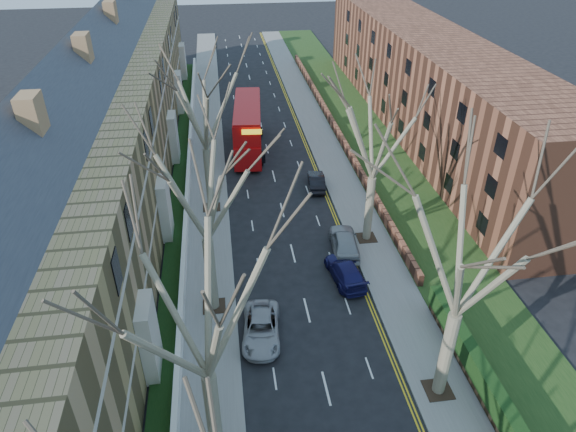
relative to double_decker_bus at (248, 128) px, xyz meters
name	(u,v)px	position (x,y,z in m)	size (l,w,h in m)	color
pavement_left	(207,152)	(-4.17, -0.03, -2.22)	(3.00, 102.00, 0.12)	slate
pavement_right	(325,145)	(7.83, -0.03, -2.22)	(3.00, 102.00, 0.12)	slate
terrace_left	(105,137)	(-11.82, -8.03, 3.25)	(9.70, 78.00, 13.60)	#947E4B
flats_right	(425,81)	(19.29, 3.97, 2.70)	(13.97, 54.00, 10.00)	brown
front_wall_left	(188,186)	(-5.82, -8.03, -1.66)	(0.30, 78.00, 1.00)	white
grass_verge_right	(368,141)	(12.33, -0.03, -2.13)	(6.00, 102.00, 0.06)	#1B3814
tree_left_mid	(199,297)	(-3.87, -33.03, 7.28)	(10.50, 10.50, 14.71)	#756B53
tree_left_far	(201,177)	(-3.87, -23.03, 6.96)	(10.15, 10.15, 14.22)	#756B53
tree_left_dist	(201,96)	(-3.87, -11.03, 7.28)	(10.50, 10.50, 14.71)	#756B53
tree_right_mid	(473,241)	(7.53, -31.03, 7.28)	(10.50, 10.50, 14.71)	#756B53
tree_right_far	(378,123)	(7.53, -17.03, 6.96)	(10.15, 10.15, 14.22)	#756B53
double_decker_bus	(248,128)	(0.00, 0.00, 0.00)	(3.49, 11.26, 4.63)	#B30C0E
car_left_far	(261,329)	(-1.17, -25.88, -1.64)	(2.13, 4.61, 1.28)	#9D9CA1
car_right_near	(345,271)	(4.87, -21.36, -1.62)	(1.84, 4.53, 1.32)	#18164F
car_right_mid	(344,242)	(5.53, -18.25, -1.49)	(1.87, 4.66, 1.59)	gray
car_right_far	(316,181)	(5.28, -8.66, -1.65)	(1.34, 3.85, 1.27)	black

